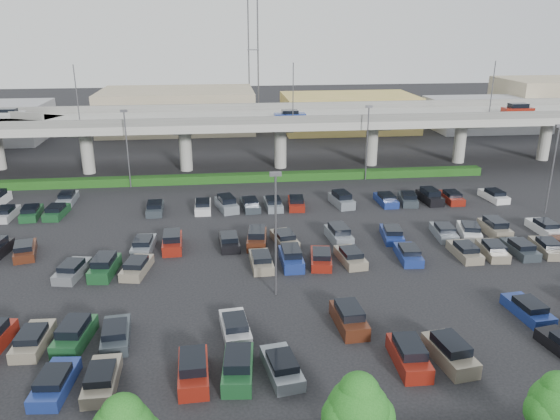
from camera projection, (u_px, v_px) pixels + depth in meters
name	position (u px, v px, depth m)	size (l,w,h in m)	color
ground	(267.00, 255.00, 51.86)	(280.00, 280.00, 0.00)	black
overpass	(245.00, 122.00, 79.54)	(150.00, 13.00, 15.80)	gray
hedge	(250.00, 178.00, 75.12)	(66.00, 1.60, 1.10)	#193D12
tree_row	(332.00, 412.00, 25.90)	(65.07, 3.66, 5.94)	#332316
parked_cars	(273.00, 264.00, 48.47)	(63.07, 41.61, 1.67)	navy
light_poles	(221.00, 187.00, 51.23)	(66.90, 48.38, 10.30)	#525258
distant_buildings	(300.00, 111.00, 109.92)	(138.00, 24.00, 9.00)	gray
comm_tower	(253.00, 47.00, 116.53)	(2.40, 2.40, 30.00)	#525258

